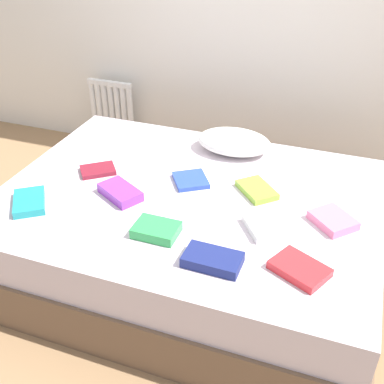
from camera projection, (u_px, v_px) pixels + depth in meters
The scene contains 14 objects.
ground_plane at pixel (189, 266), 2.77m from camera, with size 8.00×8.00×0.00m, color #93704C.
bed at pixel (189, 232), 2.64m from camera, with size 2.00×1.50×0.50m.
radiator at pixel (112, 109), 3.86m from camera, with size 0.38×0.04×0.47m.
pillow at pixel (234, 142), 2.87m from camera, with size 0.45×0.31×0.13m, color white.
textbook_lime at pixel (257, 190), 2.50m from camera, with size 0.22×0.14×0.03m, color #8CC638.
textbook_blue at pixel (191, 180), 2.59m from camera, with size 0.17×0.19×0.03m, color #2847B7.
textbook_maroon at pixel (98, 170), 2.68m from camera, with size 0.19×0.14×0.03m, color maroon.
textbook_teal at pixel (29, 202), 2.40m from camera, with size 0.23×0.15×0.04m, color teal.
textbook_white at pixel (267, 226), 2.23m from camera, with size 0.19×0.18×0.04m, color white.
textbook_pink at pixel (333, 220), 2.26m from camera, with size 0.20×0.16×0.04m, color pink.
textbook_purple at pixel (120, 192), 2.47m from camera, with size 0.24×0.14×0.05m, color purple.
textbook_green at pixel (156, 230), 2.20m from camera, with size 0.20×0.15×0.05m, color green.
textbook_red at pixel (300, 269), 1.98m from camera, with size 0.23×0.16×0.04m, color red.
textbook_navy at pixel (213, 260), 2.02m from camera, with size 0.25×0.14×0.05m, color navy.
Camera 1 is at (0.74, -1.97, 1.86)m, focal length 44.48 mm.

